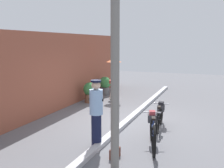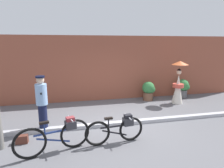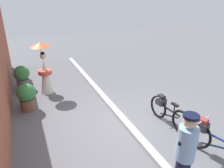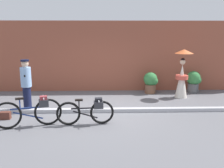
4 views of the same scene
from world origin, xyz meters
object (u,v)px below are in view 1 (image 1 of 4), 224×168
bicycle_far_side (153,130)px  person_officer (96,111)px  bicycle_near_officer (160,115)px  utility_pole (115,56)px  potted_plant_small (105,85)px  backpack_on_pavement (115,153)px  person_with_parasol (114,80)px  potted_plant_by_door (90,91)px

bicycle_far_side → person_officer: person_officer is taller
bicycle_near_officer → person_officer: bearing=149.2°
bicycle_far_side → utility_pole: utility_pole is taller
potted_plant_small → backpack_on_pavement: potted_plant_small is taller
bicycle_far_side → person_with_parasol: person_with_parasol is taller
bicycle_near_officer → potted_plant_by_door: 4.38m
person_officer → potted_plant_by_door: bearing=28.1°
backpack_on_pavement → utility_pole: size_ratio=0.06×
backpack_on_pavement → person_with_parasol: bearing=21.4°
bicycle_far_side → potted_plant_small: 7.03m
potted_plant_by_door → backpack_on_pavement: potted_plant_by_door is taller
potted_plant_by_door → potted_plant_small: size_ratio=0.97×
bicycle_near_officer → utility_pole: size_ratio=0.34×
person_with_parasol → person_officer: bearing=-163.3°
potted_plant_by_door → potted_plant_small: (1.86, 0.06, 0.02)m
backpack_on_pavement → person_officer: bearing=55.3°
bicycle_far_side → potted_plant_by_door: size_ratio=2.00×
person_officer → utility_pole: utility_pole is taller
person_with_parasol → potted_plant_small: person_with_parasol is taller
backpack_on_pavement → utility_pole: bearing=-159.8°
bicycle_far_side → potted_plant_small: (5.89, 3.83, 0.07)m
potted_plant_by_door → backpack_on_pavement: (-5.00, -3.11, -0.38)m
person_with_parasol → potted_plant_small: size_ratio=2.06×
potted_plant_small → bicycle_far_side: bearing=-147.0°
person_with_parasol → bicycle_far_side: bearing=-149.3°
person_officer → potted_plant_small: person_officer is taller
person_officer → bicycle_far_side: bearing=-70.6°
bicycle_near_officer → person_officer: 2.45m
potted_plant_small → person_with_parasol: bearing=-134.1°
bicycle_far_side → person_with_parasol: size_ratio=0.94×
potted_plant_small → utility_pole: bearing=-155.5°
person_officer → utility_pole: size_ratio=0.36×
bicycle_far_side → potted_plant_by_door: potted_plant_by_door is taller
bicycle_near_officer → person_with_parasol: size_ratio=0.86×
person_with_parasol → potted_plant_by_door: (-1.10, 0.73, -0.43)m
bicycle_near_officer → utility_pole: 3.64m
person_officer → potted_plant_small: size_ratio=1.87×
backpack_on_pavement → utility_pole: 2.34m
potted_plant_small → backpack_on_pavement: size_ratio=3.02×
potted_plant_by_door → backpack_on_pavement: 5.90m
person_with_parasol → backpack_on_pavement: 6.59m
person_officer → potted_plant_by_door: person_officer is taller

